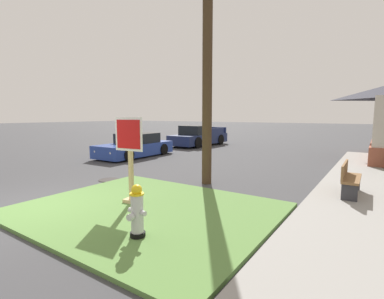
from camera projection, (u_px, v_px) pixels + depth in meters
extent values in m
plane|color=#3D3D3F|center=(29.00, 209.00, 6.63)|extent=(160.00, 160.00, 0.00)
cube|color=#567F3D|center=(146.00, 209.00, 6.50)|extent=(5.68, 4.66, 0.08)
cube|color=gray|center=(360.00, 191.00, 8.04)|extent=(2.20, 18.32, 0.12)
cylinder|color=black|center=(138.00, 234.00, 4.96)|extent=(0.28, 0.28, 0.08)
cylinder|color=#BCBCC1|center=(137.00, 214.00, 4.91)|extent=(0.22, 0.22, 0.68)
cylinder|color=yellow|center=(137.00, 194.00, 4.87)|extent=(0.25, 0.25, 0.03)
sphere|color=yellow|center=(137.00, 190.00, 4.86)|extent=(0.19, 0.19, 0.19)
cube|color=yellow|center=(137.00, 186.00, 4.85)|extent=(0.04, 0.04, 0.04)
cylinder|color=#BCBCC1|center=(131.00, 210.00, 4.99)|extent=(0.08, 0.09, 0.09)
cylinder|color=#BCBCC1|center=(143.00, 213.00, 4.83)|extent=(0.08, 0.09, 0.09)
cylinder|color=#BCBCC1|center=(131.00, 217.00, 4.78)|extent=(0.12, 0.09, 0.12)
cube|color=tan|center=(131.00, 162.00, 6.80)|extent=(0.10, 0.10, 2.03)
cube|color=tan|center=(132.00, 201.00, 6.92)|extent=(0.39, 0.32, 0.08)
cube|color=white|center=(129.00, 134.00, 6.67)|extent=(0.80, 0.11, 0.81)
cube|color=red|center=(128.00, 134.00, 6.66)|extent=(0.68, 0.09, 0.69)
cylinder|color=black|center=(109.00, 180.00, 9.62)|extent=(0.70, 0.70, 0.02)
cube|color=#233D93|center=(135.00, 149.00, 15.07)|extent=(1.95, 4.47, 0.64)
cube|color=black|center=(138.00, 138.00, 15.19)|extent=(1.62, 2.08, 0.56)
cylinder|color=black|center=(128.00, 155.00, 13.48)|extent=(0.24, 0.63, 0.62)
cylinder|color=black|center=(104.00, 153.00, 14.39)|extent=(0.24, 0.63, 0.62)
cylinder|color=black|center=(163.00, 149.00, 15.78)|extent=(0.24, 0.63, 0.62)
cylinder|color=black|center=(140.00, 147.00, 16.69)|extent=(0.24, 0.63, 0.62)
sphere|color=white|center=(111.00, 153.00, 12.96)|extent=(0.14, 0.14, 0.14)
sphere|color=red|center=(167.00, 145.00, 16.60)|extent=(0.12, 0.12, 0.12)
sphere|color=white|center=(95.00, 152.00, 13.54)|extent=(0.14, 0.14, 0.14)
sphere|color=red|center=(153.00, 144.00, 17.17)|extent=(0.12, 0.12, 0.12)
cube|color=#19234C|center=(199.00, 139.00, 20.56)|extent=(2.16, 5.10, 0.68)
cube|color=black|center=(193.00, 130.00, 19.92)|extent=(1.78, 1.37, 0.68)
cube|color=#19234C|center=(216.00, 131.00, 20.65)|extent=(0.18, 2.11, 0.44)
cube|color=#19234C|center=(196.00, 130.00, 21.74)|extent=(0.18, 2.11, 0.44)
cube|color=#19234C|center=(216.00, 130.00, 22.46)|extent=(1.77, 0.17, 0.44)
cylinder|color=black|center=(197.00, 143.00, 18.82)|extent=(0.29, 0.77, 0.76)
cylinder|color=black|center=(176.00, 141.00, 19.90)|extent=(0.29, 0.77, 0.76)
cylinder|color=black|center=(220.00, 140.00, 21.24)|extent=(0.29, 0.77, 0.76)
cylinder|color=black|center=(200.00, 138.00, 22.32)|extent=(0.29, 0.77, 0.76)
cube|color=brown|center=(352.00, 178.00, 7.37)|extent=(0.42, 1.43, 0.06)
cube|color=brown|center=(345.00, 170.00, 7.45)|extent=(0.07, 1.43, 0.38)
cube|color=#2D2D33|center=(349.00, 193.00, 6.88)|extent=(0.36, 0.06, 0.41)
cube|color=#2D2D33|center=(353.00, 182.00, 7.93)|extent=(0.36, 0.06, 0.41)
cylinder|color=#42301E|center=(208.00, 37.00, 8.59)|extent=(0.31, 0.31, 9.24)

